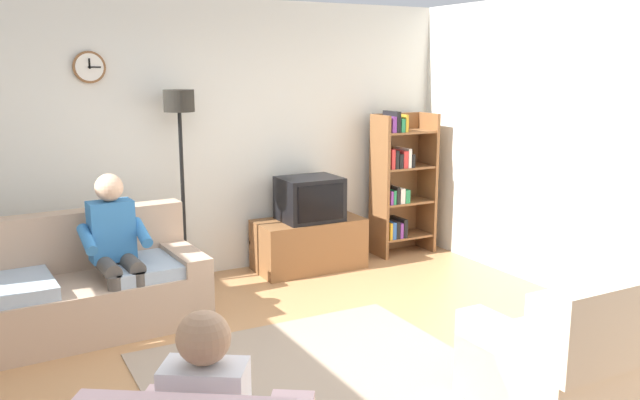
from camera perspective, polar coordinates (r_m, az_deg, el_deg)
name	(u,v)px	position (r m, az deg, el deg)	size (l,w,h in m)	color
ground_plane	(317,381)	(4.56, -0.29, -15.40)	(12.00, 12.00, 0.00)	#B27F51
back_wall_assembly	(189,140)	(6.57, -11.21, 5.10)	(6.20, 0.17, 2.70)	silver
right_wall	(623,154)	(6.00, 24.71, 3.65)	(0.12, 5.80, 2.70)	silver
couch	(79,292)	(5.58, -20.12, -7.48)	(1.95, 0.99, 0.90)	tan
tv_stand	(309,244)	(6.81, -0.97, -3.82)	(1.10, 0.56, 0.52)	brown
tv	(310,199)	(6.67, -0.89, 0.11)	(0.60, 0.49, 0.44)	black
bookshelf	(399,182)	(7.33, 6.82, 1.59)	(0.68, 0.36, 1.59)	brown
floor_lamp	(180,134)	(6.22, -11.98, 5.63)	(0.28, 0.28, 1.85)	black
armchair_near_bookshelf	(556,365)	(4.35, 19.68, -13.25)	(0.81, 0.89, 0.90)	#BCAD99
area_rug	(309,369)	(4.71, -0.97, -14.42)	(2.20, 1.70, 0.01)	gray
person_on_couch	(116,244)	(5.41, -17.24, -3.62)	(0.53, 0.55, 1.24)	#3372B2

